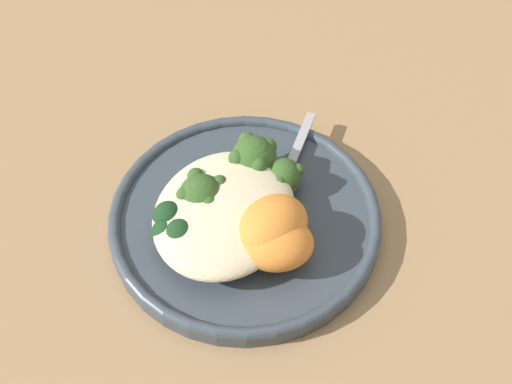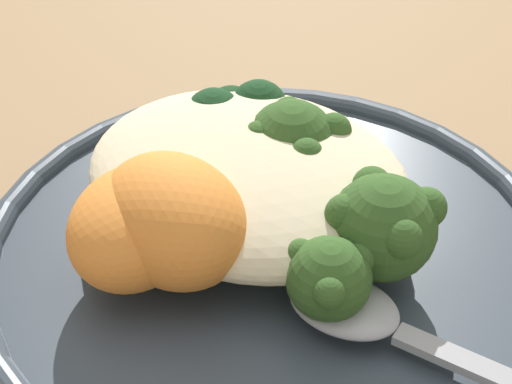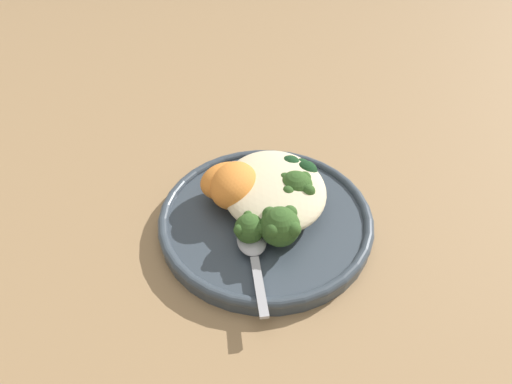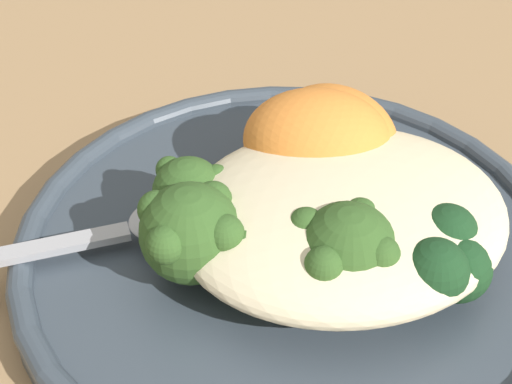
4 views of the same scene
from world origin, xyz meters
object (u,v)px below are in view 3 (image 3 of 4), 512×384
(broccoli_stalk_1, at_px, (278,224))
(broccoli_stalk_4, at_px, (281,193))
(kale_tuft, at_px, (296,173))
(spoon, at_px, (253,247))
(sweet_potato_chunk_0, at_px, (234,185))
(quinoa_mound, at_px, (274,188))
(broccoli_stalk_3, at_px, (293,190))
(sweet_potato_chunk_1, at_px, (227,181))
(broccoli_stalk_2, at_px, (279,209))
(broccoli_stalk_0, at_px, (252,220))
(plate, at_px, (263,217))
(sweet_potato_chunk_2, at_px, (235,190))

(broccoli_stalk_1, bearing_deg, broccoli_stalk_4, 155.16)
(kale_tuft, xyz_separation_m, spoon, (0.10, -0.06, -0.01))
(sweet_potato_chunk_0, bearing_deg, quinoa_mound, 86.18)
(kale_tuft, bearing_deg, broccoli_stalk_3, -16.42)
(broccoli_stalk_4, height_order, sweet_potato_chunk_1, sweet_potato_chunk_1)
(broccoli_stalk_2, distance_m, spoon, 0.06)
(sweet_potato_chunk_1, relative_size, kale_tuft, 1.29)
(broccoli_stalk_3, bearing_deg, broccoli_stalk_0, -131.11)
(broccoli_stalk_2, xyz_separation_m, sweet_potato_chunk_1, (-0.05, -0.06, 0.01))
(broccoli_stalk_4, xyz_separation_m, kale_tuft, (-0.03, 0.02, 0.01))
(quinoa_mound, relative_size, broccoli_stalk_1, 1.38)
(plate, distance_m, sweet_potato_chunk_2, 0.05)
(broccoli_stalk_1, bearing_deg, sweet_potato_chunk_0, -159.65)
(broccoli_stalk_0, height_order, broccoli_stalk_1, broccoli_stalk_1)
(sweet_potato_chunk_0, bearing_deg, broccoli_stalk_1, 34.10)
(quinoa_mound, height_order, sweet_potato_chunk_2, quinoa_mound)
(sweet_potato_chunk_2, xyz_separation_m, spoon, (0.08, 0.01, -0.01))
(sweet_potato_chunk_2, bearing_deg, broccoli_stalk_4, 84.04)
(quinoa_mound, xyz_separation_m, broccoli_stalk_2, (0.03, 0.00, -0.00))
(kale_tuft, bearing_deg, quinoa_mound, -49.68)
(plate, xyz_separation_m, broccoli_stalk_1, (0.04, 0.01, 0.03))
(plate, height_order, sweet_potato_chunk_1, sweet_potato_chunk_1)
(quinoa_mound, xyz_separation_m, spoon, (0.08, -0.03, -0.01))
(quinoa_mound, bearing_deg, broccoli_stalk_3, 68.33)
(broccoli_stalk_2, height_order, sweet_potato_chunk_0, sweet_potato_chunk_0)
(broccoli_stalk_2, distance_m, broccoli_stalk_3, 0.03)
(broccoli_stalk_2, height_order, spoon, broccoli_stalk_2)
(broccoli_stalk_2, bearing_deg, sweet_potato_chunk_0, -157.81)
(broccoli_stalk_0, height_order, kale_tuft, kale_tuft)
(plate, relative_size, kale_tuft, 5.00)
(broccoli_stalk_3, xyz_separation_m, sweet_potato_chunk_1, (-0.02, -0.08, -0.00))
(broccoli_stalk_1, xyz_separation_m, sweet_potato_chunk_0, (-0.06, -0.04, 0.00))
(kale_tuft, bearing_deg, broccoli_stalk_2, -27.33)
(broccoli_stalk_3, distance_m, broccoli_stalk_4, 0.02)
(plate, xyz_separation_m, broccoli_stalk_3, (-0.01, 0.04, 0.03))
(spoon, bearing_deg, broccoli_stalk_0, 174.53)
(broccoli_stalk_3, height_order, sweet_potato_chunk_0, sweet_potato_chunk_0)
(sweet_potato_chunk_1, bearing_deg, sweet_potato_chunk_0, 33.33)
(broccoli_stalk_0, relative_size, broccoli_stalk_4, 1.41)
(quinoa_mound, xyz_separation_m, broccoli_stalk_1, (0.06, -0.00, 0.00))
(plate, distance_m, sweet_potato_chunk_1, 0.06)
(plate, bearing_deg, sweet_potato_chunk_2, -126.93)
(quinoa_mound, height_order, broccoli_stalk_4, quinoa_mound)
(sweet_potato_chunk_2, height_order, kale_tuft, kale_tuft)
(broccoli_stalk_3, bearing_deg, broccoli_stalk_4, 165.74)
(quinoa_mound, height_order, broccoli_stalk_1, broccoli_stalk_1)
(broccoli_stalk_3, bearing_deg, quinoa_mound, 171.55)
(plate, xyz_separation_m, broccoli_stalk_4, (-0.02, 0.02, 0.02))
(spoon, bearing_deg, kale_tuft, 146.01)
(broccoli_stalk_1, height_order, broccoli_stalk_3, broccoli_stalk_1)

